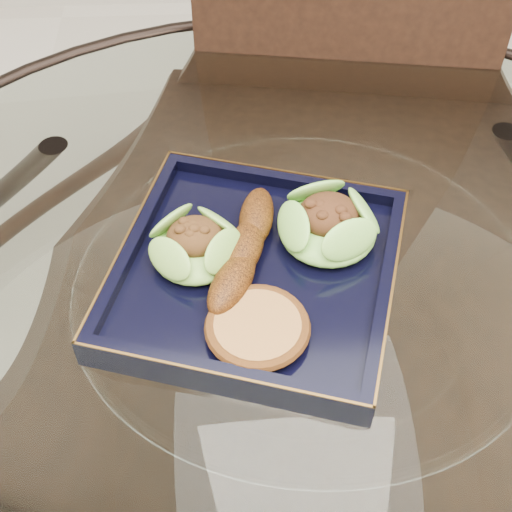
{
  "coord_description": "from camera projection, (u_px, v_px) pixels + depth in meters",
  "views": [
    {
      "loc": [
        -0.07,
        -0.41,
        1.32
      ],
      "look_at": [
        -0.04,
        0.05,
        0.8
      ],
      "focal_mm": 50.0,
      "sensor_mm": 36.0,
      "label": 1
    }
  ],
  "objects": [
    {
      "name": "lettuce_wrap_right",
      "position": [
        328.0,
        226.0,
        0.72
      ],
      "size": [
        0.11,
        0.11,
        0.04
      ],
      "primitive_type": "ellipsoid",
      "rotation": [
        0.0,
        0.0,
        -0.1
      ],
      "color": "#55A02E",
      "rests_on": "navy_plate"
    },
    {
      "name": "lettuce_wrap_left",
      "position": [
        196.0,
        247.0,
        0.7
      ],
      "size": [
        0.12,
        0.12,
        0.03
      ],
      "primitive_type": "ellipsoid",
      "rotation": [
        0.0,
        0.0,
        0.43
      ],
      "color": "#5E932A",
      "rests_on": "navy_plate"
    },
    {
      "name": "dining_table",
      "position": [
        296.0,
        404.0,
        0.81
      ],
      "size": [
        1.13,
        1.13,
        0.77
      ],
      "color": "white",
      "rests_on": "ground"
    },
    {
      "name": "roasted_plantain",
      "position": [
        245.0,
        249.0,
        0.7
      ],
      "size": [
        0.08,
        0.17,
        0.03
      ],
      "primitive_type": "ellipsoid",
      "rotation": [
        0.0,
        0.0,
        1.26
      ],
      "color": "#612E0A",
      "rests_on": "navy_plate"
    },
    {
      "name": "dining_chair",
      "position": [
        331.0,
        212.0,
        1.05
      ],
      "size": [
        0.51,
        0.51,
        1.03
      ],
      "rotation": [
        0.0,
        0.0,
        -0.16
      ],
      "color": "#321B10",
      "rests_on": "ground"
    },
    {
      "name": "navy_plate",
      "position": [
        256.0,
        276.0,
        0.71
      ],
      "size": [
        0.34,
        0.34,
        0.02
      ],
      "primitive_type": "cube",
      "rotation": [
        0.0,
        0.0,
        -0.29
      ],
      "color": "black",
      "rests_on": "dining_table"
    },
    {
      "name": "crumb_patty",
      "position": [
        257.0,
        329.0,
        0.65
      ],
      "size": [
        0.09,
        0.09,
        0.02
      ],
      "primitive_type": "cylinder",
      "rotation": [
        0.0,
        0.0,
        -0.07
      ],
      "color": "#A47136",
      "rests_on": "navy_plate"
    }
  ]
}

